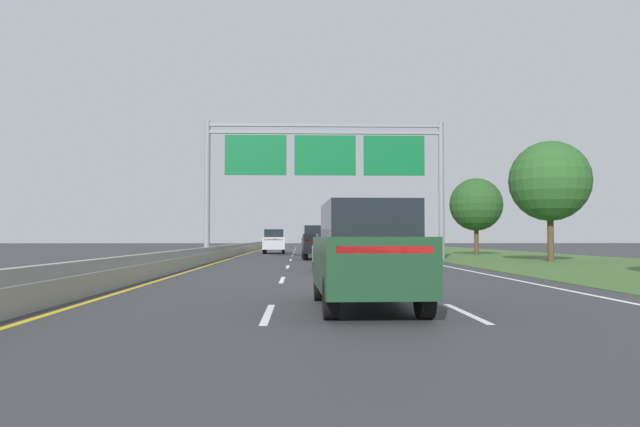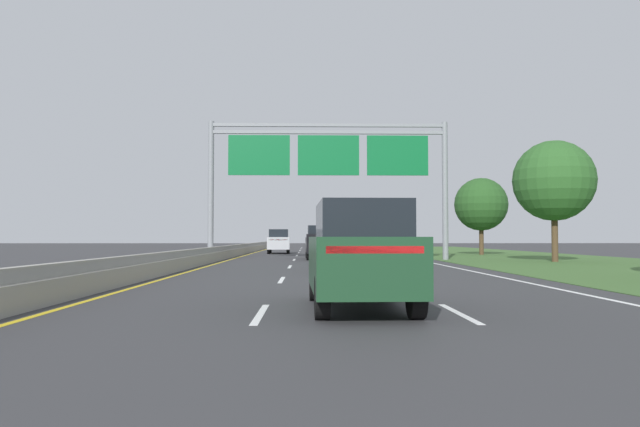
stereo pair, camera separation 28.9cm
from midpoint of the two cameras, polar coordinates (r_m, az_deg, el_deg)
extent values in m
plane|color=#333335|center=(35.88, 0.66, -4.51)|extent=(220.00, 220.00, 0.00)
cube|color=white|center=(11.45, -4.88, -9.35)|extent=(0.14, 3.00, 0.01)
cube|color=white|center=(20.40, -3.21, -6.23)|extent=(0.14, 3.00, 0.01)
cube|color=white|center=(29.38, -2.57, -5.01)|extent=(0.14, 3.00, 0.01)
cube|color=white|center=(38.37, -2.23, -4.36)|extent=(0.14, 3.00, 0.01)
cube|color=white|center=(47.37, -2.02, -3.96)|extent=(0.14, 3.00, 0.01)
cube|color=white|center=(56.36, -1.87, -3.68)|extent=(0.14, 3.00, 0.01)
cube|color=white|center=(65.36, -1.77, -3.49)|extent=(0.14, 3.00, 0.01)
cube|color=white|center=(74.36, -1.69, -3.34)|extent=(0.14, 3.00, 0.01)
cube|color=white|center=(83.35, -1.63, -3.22)|extent=(0.14, 3.00, 0.01)
cube|color=white|center=(11.80, 13.59, -9.08)|extent=(0.14, 3.00, 0.01)
cube|color=white|center=(20.60, 7.19, -6.17)|extent=(0.14, 3.00, 0.01)
cube|color=white|center=(29.52, 4.66, -4.99)|extent=(0.14, 3.00, 0.01)
cube|color=white|center=(38.48, 3.31, -4.35)|extent=(0.14, 3.00, 0.01)
cube|color=white|center=(47.45, 2.47, -3.95)|extent=(0.14, 3.00, 0.01)
cube|color=white|center=(56.43, 1.89, -3.68)|extent=(0.14, 3.00, 0.01)
cube|color=white|center=(65.42, 1.48, -3.48)|extent=(0.14, 3.00, 0.01)
cube|color=white|center=(74.41, 1.16, -3.33)|extent=(0.14, 3.00, 0.01)
cube|color=white|center=(83.40, 0.92, -3.22)|extent=(0.14, 3.00, 0.01)
cube|color=white|center=(36.55, 9.97, -4.43)|extent=(0.16, 106.00, 0.01)
cube|color=gold|center=(36.19, -8.75, -4.46)|extent=(0.16, 106.00, 0.01)
cube|color=#3D602D|center=(38.90, 21.72, -4.17)|extent=(14.00, 110.00, 0.02)
cube|color=#99968E|center=(36.28, -9.85, -4.02)|extent=(0.60, 110.00, 0.55)
cube|color=#99968E|center=(36.26, -9.84, -3.35)|extent=(0.25, 110.00, 0.30)
cylinder|color=gray|center=(38.51, -9.99, 2.15)|extent=(0.36, 0.36, 8.70)
cylinder|color=gray|center=(39.04, 11.86, 2.10)|extent=(0.36, 0.36, 8.70)
cube|color=gray|center=(38.61, 1.00, 8.28)|extent=(14.70, 0.24, 0.20)
cube|color=gray|center=(38.53, 1.01, 7.62)|extent=(14.70, 0.24, 0.20)
cube|color=#0C602D|center=(38.21, -5.52, 5.47)|extent=(3.83, 0.12, 2.51)
cube|color=#0C602D|center=(38.13, 1.02, 5.48)|extent=(3.83, 0.12, 2.51)
cube|color=#0C602D|center=(38.53, 7.50, 5.42)|extent=(3.83, 0.12, 2.51)
cube|color=black|center=(39.55, 0.34, -2.97)|extent=(2.10, 5.44, 1.00)
cube|color=black|center=(40.40, 0.29, -1.69)|extent=(1.76, 1.93, 0.78)
cube|color=#B21414|center=(36.89, 0.52, -2.56)|extent=(1.68, 0.11, 0.12)
cube|color=black|center=(37.82, 0.46, -2.10)|extent=(2.04, 1.98, 0.20)
cylinder|color=black|center=(41.37, -0.95, -3.63)|extent=(0.32, 0.85, 0.84)
cylinder|color=black|center=(41.44, 1.40, -3.63)|extent=(0.32, 0.85, 0.84)
cylinder|color=black|center=(37.70, -0.83, -3.77)|extent=(0.32, 0.85, 0.84)
cylinder|color=black|center=(37.78, 1.76, -3.76)|extent=(0.32, 0.85, 0.84)
cube|color=#A38438|center=(51.72, 4.40, -2.81)|extent=(1.91, 4.70, 1.05)
cube|color=black|center=(51.57, 4.41, -1.85)|extent=(1.64, 3.00, 0.68)
cube|color=#B21414|center=(49.42, 4.65, -2.47)|extent=(1.60, 0.08, 0.12)
cylinder|color=black|center=(53.25, 3.36, -3.36)|extent=(0.26, 0.76, 0.76)
cylinder|color=black|center=(53.40, 5.12, -3.35)|extent=(0.26, 0.76, 0.76)
cylinder|color=black|center=(50.06, 3.64, -3.43)|extent=(0.26, 0.76, 0.76)
cylinder|color=black|center=(50.22, 5.51, -3.42)|extent=(0.26, 0.76, 0.76)
cube|color=#B2B5BA|center=(53.61, -3.73, -2.79)|extent=(2.02, 4.75, 1.05)
cube|color=black|center=(53.46, -3.73, -1.87)|extent=(1.71, 3.04, 0.68)
cube|color=#B21414|center=(51.30, -3.78, -2.46)|extent=(1.60, 0.12, 0.12)
cylinder|color=black|center=(55.24, -4.55, -3.32)|extent=(0.28, 0.77, 0.76)
cylinder|color=black|center=(55.21, -2.85, -3.32)|extent=(0.28, 0.77, 0.76)
cylinder|color=black|center=(52.05, -4.67, -3.38)|extent=(0.28, 0.77, 0.76)
cylinder|color=black|center=(52.01, -2.86, -3.39)|extent=(0.28, 0.77, 0.76)
cube|color=#193D23|center=(12.21, 4.38, -4.67)|extent=(2.02, 4.75, 1.05)
cube|color=black|center=(12.06, 4.46, -0.58)|extent=(1.71, 3.04, 0.68)
cube|color=#B21414|center=(9.91, 6.00, -3.40)|extent=(1.60, 0.12, 0.12)
cylinder|color=black|center=(13.76, 0.17, -6.59)|extent=(0.28, 0.77, 0.76)
cylinder|color=black|center=(13.94, 6.96, -6.52)|extent=(0.28, 0.77, 0.76)
cylinder|color=black|center=(10.58, 1.00, -7.90)|extent=(0.28, 0.77, 0.76)
cylinder|color=black|center=(10.81, 9.79, -7.74)|extent=(0.28, 0.77, 0.76)
cube|color=#161E47|center=(35.55, 6.98, -3.41)|extent=(1.87, 4.42, 0.72)
cube|color=black|center=(35.50, 6.99, -2.41)|extent=(1.59, 2.32, 0.52)
cube|color=#B21414|center=(33.42, 7.55, -3.11)|extent=(1.53, 0.10, 0.12)
cylinder|color=black|center=(36.93, 5.40, -3.93)|extent=(0.23, 0.66, 0.66)
cylinder|color=black|center=(37.17, 7.85, -3.91)|extent=(0.23, 0.66, 0.66)
cylinder|color=black|center=(33.97, 6.03, -4.07)|extent=(0.23, 0.66, 0.66)
cylinder|color=black|center=(34.22, 8.70, -4.05)|extent=(0.23, 0.66, 0.66)
cube|color=silver|center=(25.59, 1.90, -3.88)|extent=(1.89, 4.43, 0.72)
cube|color=black|center=(25.53, 1.91, -2.49)|extent=(1.60, 2.33, 0.52)
cube|color=#B21414|center=(23.43, 2.27, -3.50)|extent=(1.53, 0.10, 0.12)
cylinder|color=black|center=(27.06, -0.01, -4.56)|extent=(0.23, 0.66, 0.66)
cylinder|color=black|center=(27.16, 3.37, -4.54)|extent=(0.23, 0.66, 0.66)
cylinder|color=black|center=(24.07, 0.24, -4.84)|extent=(0.23, 0.66, 0.66)
cylinder|color=black|center=(24.19, 4.05, -4.83)|extent=(0.23, 0.66, 0.66)
cylinder|color=#4C3823|center=(37.45, 21.37, -2.10)|extent=(0.36, 0.36, 2.83)
sphere|color=#285623|center=(37.60, 21.30, 2.89)|extent=(4.64, 4.64, 4.64)
cylinder|color=#4C3823|center=(50.61, 15.06, -2.43)|extent=(0.36, 0.36, 2.38)
sphere|color=#234C1E|center=(50.68, 15.03, 0.84)|extent=(4.26, 4.26, 4.26)
camera|label=1|loc=(0.14, -89.62, -0.01)|focal=34.11mm
camera|label=2|loc=(0.14, 90.38, 0.01)|focal=34.11mm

